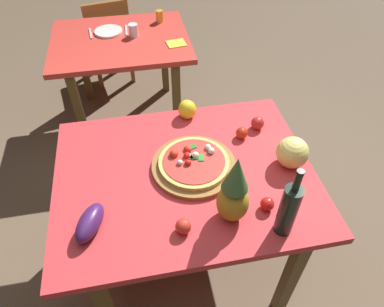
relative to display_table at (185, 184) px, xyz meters
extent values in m
plane|color=brown|center=(0.00, 0.00, -0.69)|extent=(10.00, 10.00, 0.00)
cube|color=brown|center=(0.45, -0.45, -0.32)|extent=(0.06, 0.06, 0.74)
cube|color=brown|center=(-0.45, 0.45, -0.32)|extent=(0.06, 0.06, 0.74)
cube|color=brown|center=(0.45, 0.45, -0.32)|extent=(0.06, 0.06, 0.74)
cube|color=#C53237|center=(0.00, 0.00, 0.07)|extent=(1.27, 1.00, 0.04)
cube|color=brown|center=(-0.63, 1.09, -0.32)|extent=(0.06, 0.06, 0.74)
cube|color=brown|center=(0.12, 1.09, -0.32)|extent=(0.06, 0.06, 0.74)
cube|color=brown|center=(-0.63, 1.84, -0.32)|extent=(0.06, 0.06, 0.74)
cube|color=brown|center=(0.12, 1.84, -0.32)|extent=(0.06, 0.06, 0.74)
cube|color=red|center=(-0.25, 1.46, 0.07)|extent=(1.06, 0.85, 0.04)
cube|color=olive|center=(-0.25, 2.38, -0.49)|extent=(0.04, 0.04, 0.41)
cube|color=olive|center=(-0.58, 2.32, -0.49)|extent=(0.04, 0.04, 0.41)
cube|color=olive|center=(-0.19, 2.06, -0.49)|extent=(0.04, 0.04, 0.41)
cube|color=olive|center=(-0.52, 2.00, -0.49)|extent=(0.04, 0.04, 0.41)
cube|color=olive|center=(-0.39, 2.19, -0.26)|extent=(0.47, 0.47, 0.04)
cube|color=brown|center=(-0.35, 2.01, -0.04)|extent=(0.40, 0.11, 0.40)
cylinder|color=olive|center=(0.05, 0.03, 0.10)|extent=(0.42, 0.42, 0.02)
cylinder|color=#D6B75D|center=(0.05, 0.03, 0.12)|extent=(0.35, 0.35, 0.02)
cylinder|color=red|center=(0.05, 0.03, 0.14)|extent=(0.31, 0.31, 0.00)
sphere|color=red|center=(0.03, 0.10, 0.15)|extent=(0.04, 0.04, 0.04)
sphere|color=red|center=(0.02, 0.01, 0.15)|extent=(0.03, 0.03, 0.03)
sphere|color=red|center=(-0.04, 0.08, 0.15)|extent=(0.04, 0.04, 0.04)
sphere|color=red|center=(0.02, 0.05, 0.15)|extent=(0.04, 0.04, 0.04)
sphere|color=red|center=(0.03, 0.10, 0.15)|extent=(0.03, 0.03, 0.03)
cube|color=#34712F|center=(0.05, 0.04, 0.14)|extent=(0.05, 0.04, 0.00)
cube|color=#277125|center=(0.06, 0.12, 0.14)|extent=(0.05, 0.04, 0.00)
cube|color=#2F8427|center=(0.09, 0.03, 0.14)|extent=(0.03, 0.05, 0.00)
cube|color=#30842D|center=(0.05, 0.06, 0.14)|extent=(0.05, 0.04, 0.00)
sphere|color=silver|center=(0.06, 0.05, 0.15)|extent=(0.03, 0.03, 0.03)
sphere|color=white|center=(0.14, 0.09, 0.15)|extent=(0.03, 0.03, 0.03)
sphere|color=white|center=(0.03, 0.06, 0.15)|extent=(0.03, 0.03, 0.03)
sphere|color=white|center=(-0.02, 0.02, 0.15)|extent=(0.03, 0.03, 0.03)
sphere|color=white|center=(0.15, 0.06, 0.15)|extent=(0.03, 0.03, 0.03)
cylinder|color=black|center=(0.35, -0.40, 0.22)|extent=(0.08, 0.08, 0.27)
cylinder|color=black|center=(0.35, -0.40, 0.40)|extent=(0.03, 0.03, 0.09)
cylinder|color=black|center=(0.35, -0.40, 0.45)|extent=(0.03, 0.03, 0.02)
ellipsoid|color=#B08826|center=(0.15, -0.29, 0.18)|extent=(0.14, 0.14, 0.20)
cone|color=#3B6432|center=(0.15, -0.29, 0.37)|extent=(0.11, 0.11, 0.17)
sphere|color=#E8D86E|center=(0.53, -0.04, 0.17)|extent=(0.16, 0.16, 0.16)
ellipsoid|color=yellow|center=(0.09, 0.43, 0.14)|extent=(0.10, 0.10, 0.11)
ellipsoid|color=#3E1A51|center=(-0.45, -0.24, 0.13)|extent=(0.17, 0.22, 0.09)
sphere|color=red|center=(0.35, 0.20, 0.12)|extent=(0.06, 0.06, 0.06)
sphere|color=red|center=(-0.06, -0.33, 0.12)|extent=(0.07, 0.07, 0.07)
sphere|color=red|center=(0.45, 0.25, 0.12)|extent=(0.07, 0.07, 0.07)
sphere|color=red|center=(0.32, -0.28, 0.12)|extent=(0.06, 0.06, 0.06)
cylinder|color=gold|center=(0.09, 1.70, 0.13)|extent=(0.06, 0.06, 0.09)
cylinder|color=silver|center=(-0.14, 1.49, 0.13)|extent=(0.07, 0.07, 0.09)
cylinder|color=white|center=(-0.33, 1.59, 0.10)|extent=(0.22, 0.22, 0.02)
cube|color=silver|center=(-0.47, 1.59, 0.09)|extent=(0.03, 0.18, 0.01)
cube|color=silver|center=(-0.19, 1.59, 0.09)|extent=(0.02, 0.18, 0.01)
cube|color=yellow|center=(0.17, 1.30, 0.09)|extent=(0.15, 0.14, 0.01)
camera|label=1|loc=(-0.18, -1.13, 1.37)|focal=32.63mm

